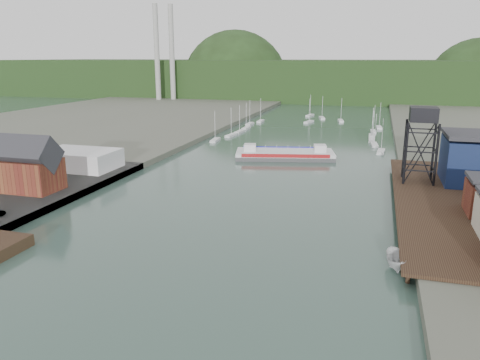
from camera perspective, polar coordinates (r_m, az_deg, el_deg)
The scene contains 12 objects.
ground at distance 60.54m, azimuth -11.18°, elevation -13.40°, with size 600.00×600.00×0.00m, color #2C453B.
west_land at distance 175.40m, azimuth -26.18°, elevation 3.98°, with size 120.00×400.00×3.20m, color #4C5142.
west_quay at distance 97.73m, azimuth -26.91°, elevation -3.21°, with size 16.00×80.00×1.60m, color slate.
east_pier at distance 96.35m, azimuth 22.44°, elevation -2.27°, with size 14.00×70.00×2.45m.
harbor_building at distance 104.86m, azimuth -24.38°, elevation 1.22°, with size 12.20×8.20×8.90m.
white_shed at distance 121.87m, azimuth -18.96°, elevation 2.40°, with size 18.00×12.00×4.50m, color silver.
lift_tower at distance 106.13m, azimuth 21.43°, elevation 6.93°, with size 6.50×6.50×16.00m.
marina_sailboats at distance 189.25m, azimuth 8.44°, elevation 6.14°, with size 57.71×92.65×0.90m.
smokestacks at distance 308.92m, azimuth -9.20°, elevation 14.93°, with size 11.20×8.20×60.00m.
distant_hills at distance 350.03m, azimuth 11.70°, elevation 11.56°, with size 500.00×120.00×80.00m.
chain_ferry at distance 135.51m, azimuth 5.47°, elevation 3.16°, with size 29.60×17.13×4.00m.
motorboat at distance 68.40m, azimuth 18.49°, elevation -9.38°, with size 2.33×6.21×2.40m, color silver.
Camera 1 is at (25.66, -46.96, 28.32)m, focal length 35.00 mm.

